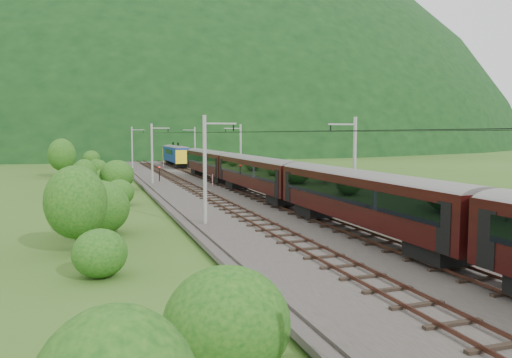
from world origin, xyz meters
name	(u,v)px	position (x,y,z in m)	size (l,w,h in m)	color
ground	(283,223)	(0.00, 0.00, 0.00)	(600.00, 600.00, 0.00)	#335019
railbed	(245,204)	(0.00, 10.00, 0.15)	(14.00, 220.00, 0.30)	#38332D
track_left	(221,203)	(-2.40, 10.00, 0.37)	(2.40, 220.00, 0.27)	brown
track_right	(268,201)	(2.40, 10.00, 0.37)	(2.40, 220.00, 0.27)	brown
catenary_left	(153,152)	(-6.12, 32.00, 4.50)	(2.54, 192.28, 8.00)	gray
catenary_right	(240,151)	(6.12, 32.00, 4.50)	(2.54, 192.28, 8.00)	gray
overhead_wires	(245,132)	(0.00, 10.00, 7.10)	(4.83, 198.00, 0.03)	black
mountain_main	(115,146)	(0.00, 260.00, 0.00)	(504.00, 360.00, 244.00)	black
train	(298,176)	(2.40, 2.71, 3.39)	(2.84, 134.37, 4.93)	black
hazard_post_near	(164,163)	(-0.17, 64.07, 1.04)	(0.16, 0.16, 1.48)	red
hazard_post_far	(213,180)	(0.68, 26.14, 1.05)	(0.16, 0.16, 1.50)	red
signal	(159,173)	(-4.94, 34.47, 1.52)	(0.23, 0.23, 2.08)	black
vegetation_left	(93,187)	(-14.01, 11.10, 2.16)	(11.60, 141.09, 6.20)	#124412
vegetation_right	(337,183)	(12.31, 14.43, 1.38)	(5.88, 99.85, 3.08)	#124412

